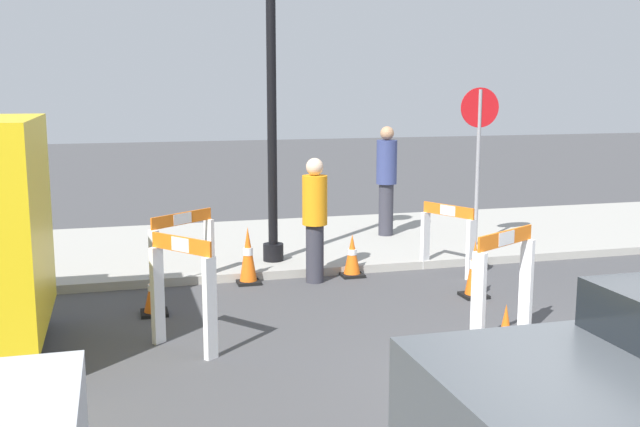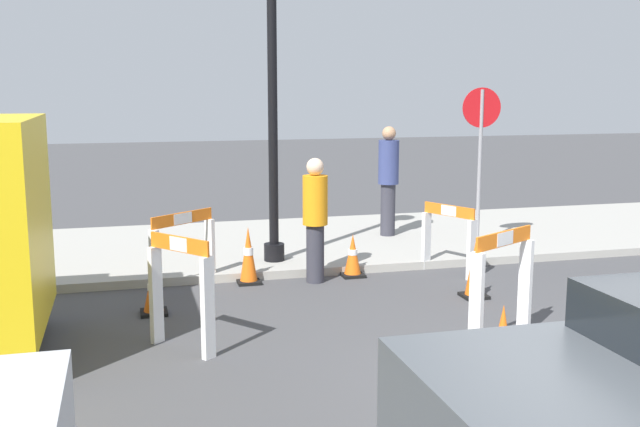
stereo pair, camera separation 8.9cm
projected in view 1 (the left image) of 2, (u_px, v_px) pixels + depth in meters
ground_plane at (603, 400)px, 6.13m from camera, size 60.00×60.00×0.00m
sidewalk_slab at (358, 240)px, 12.23m from camera, size 18.00×3.86×0.11m
streetlamp_post at (271, 43)px, 10.03m from camera, size 0.44×0.44×4.61m
stop_sign at (479, 141)px, 11.33m from camera, size 0.60×0.07×2.40m
barricade_0 at (448, 236)px, 10.17m from camera, size 0.49×0.82×0.96m
barricade_1 at (183, 247)px, 9.39m from camera, size 0.86×0.70×0.98m
barricade_2 at (183, 291)px, 7.18m from camera, size 0.59×0.71×1.13m
barricade_3 at (504, 282)px, 7.43m from camera, size 0.88×0.57×1.14m
traffic_cone_0 at (352, 256)px, 10.07m from camera, size 0.30×0.30×0.58m
traffic_cone_1 at (248, 256)px, 9.68m from camera, size 0.30×0.30×0.75m
traffic_cone_2 at (154, 292)px, 8.38m from camera, size 0.30×0.30×0.54m
traffic_cone_3 at (505, 341)px, 6.63m from camera, size 0.30×0.30×0.65m
traffic_cone_4 at (475, 270)px, 9.07m from camera, size 0.30×0.30×0.70m
person_worker at (315, 216)px, 9.68m from camera, size 0.35×0.35×1.63m
person_pedestrian at (386, 177)px, 12.16m from camera, size 0.46×0.46×1.79m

